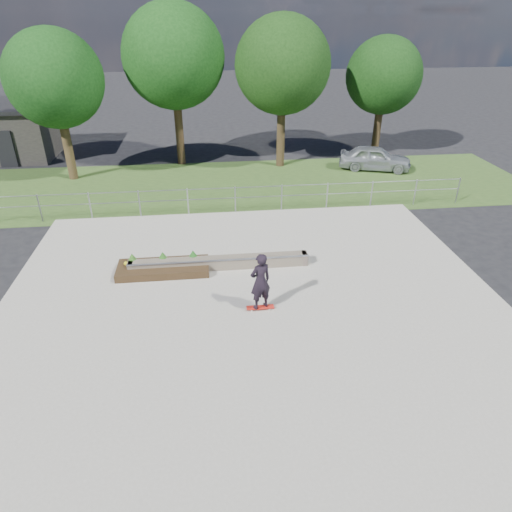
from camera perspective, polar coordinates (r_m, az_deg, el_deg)
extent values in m
plane|color=black|center=(13.24, -0.12, -7.32)|extent=(120.00, 120.00, 0.00)
cube|color=#2E481D|center=(23.05, -3.24, 8.80)|extent=(30.00, 8.00, 0.02)
cube|color=gray|center=(13.22, -0.12, -7.22)|extent=(15.00, 15.00, 0.06)
cylinder|color=gray|center=(20.68, -25.41, 5.42)|extent=(0.06, 0.06, 1.20)
cylinder|color=gray|center=(20.11, -20.01, 5.88)|extent=(0.06, 0.06, 1.20)
cylinder|color=gray|center=(19.73, -14.35, 6.31)|extent=(0.06, 0.06, 1.20)
cylinder|color=#9CA0A5|center=(19.55, -8.51, 6.69)|extent=(0.06, 0.06, 1.20)
cylinder|color=gray|center=(19.57, -2.61, 7.01)|extent=(0.06, 0.06, 1.20)
cylinder|color=gray|center=(19.79, 3.22, 7.25)|extent=(0.06, 0.06, 1.20)
cylinder|color=gray|center=(20.21, 8.86, 7.41)|extent=(0.06, 0.06, 1.20)
cylinder|color=gray|center=(20.82, 14.24, 7.49)|extent=(0.06, 0.06, 1.20)
cylinder|color=#989BA1|center=(21.59, 19.27, 7.51)|extent=(0.06, 0.06, 1.20)
cylinder|color=#919499|center=(22.51, 23.91, 7.48)|extent=(0.06, 0.06, 1.20)
cylinder|color=gray|center=(19.37, -2.65, 8.52)|extent=(20.00, 0.04, 0.04)
cylinder|color=gray|center=(19.53, -2.62, 7.28)|extent=(20.00, 0.04, 0.04)
cube|color=black|center=(29.06, -28.80, 11.60)|extent=(0.90, 0.10, 2.00)
cylinder|color=#372716|center=(25.42, -22.37, 12.06)|extent=(0.44, 0.44, 2.93)
sphere|color=black|center=(24.80, -23.89, 19.58)|extent=(4.55, 4.55, 4.55)
cylinder|color=#342215|center=(26.41, -9.53, 14.82)|extent=(0.44, 0.44, 3.38)
sphere|color=black|center=(25.80, -10.28, 23.33)|extent=(5.25, 5.25, 5.25)
cylinder|color=#2E2112|center=(25.78, 3.10, 14.56)|extent=(0.44, 0.44, 3.15)
sphere|color=black|center=(25.16, 3.34, 22.72)|extent=(4.90, 4.90, 4.90)
cylinder|color=#2F2012|center=(28.81, 14.85, 14.72)|extent=(0.44, 0.44, 2.70)
sphere|color=black|center=(28.28, 15.68, 20.90)|extent=(4.20, 4.20, 4.20)
cube|color=brown|center=(15.33, -4.62, -0.86)|extent=(6.00, 0.40, 0.40)
cylinder|color=#95979D|center=(15.06, -4.62, -0.57)|extent=(6.00, 0.06, 0.06)
cube|color=brown|center=(15.55, -15.36, -1.43)|extent=(0.15, 0.42, 0.40)
cube|color=brown|center=(15.66, 6.03, -0.26)|extent=(0.15, 0.42, 0.40)
cube|color=black|center=(15.42, -11.51, -1.52)|extent=(3.00, 1.20, 0.25)
sphere|color=yellow|center=(15.58, -15.95, -0.91)|extent=(0.14, 0.14, 0.14)
sphere|color=yellow|center=(15.31, -13.84, -1.16)|extent=(0.14, 0.14, 0.14)
sphere|color=yellow|center=(15.41, -11.56, -0.68)|extent=(0.14, 0.14, 0.14)
sphere|color=yellow|center=(15.19, -9.36, -0.92)|extent=(0.14, 0.14, 0.14)
sphere|color=yellow|center=(15.33, -7.10, -0.44)|extent=(0.14, 0.14, 0.14)
cone|color=#224E16|center=(15.63, -15.20, -0.28)|extent=(0.44, 0.44, 0.36)
cone|color=#1D4E16|center=(15.49, -11.56, -0.09)|extent=(0.44, 0.44, 0.36)
cone|color=#154C16|center=(15.43, -7.87, 0.12)|extent=(0.44, 0.44, 0.36)
cylinder|color=white|center=(13.24, -0.54, -6.87)|extent=(0.05, 0.03, 0.05)
cylinder|color=silver|center=(13.39, -0.63, -6.43)|extent=(0.05, 0.03, 0.05)
cylinder|color=white|center=(13.29, 1.70, -6.72)|extent=(0.05, 0.03, 0.05)
cylinder|color=silver|center=(13.44, 1.59, -6.28)|extent=(0.05, 0.03, 0.05)
cylinder|color=#A4A4A9|center=(13.30, -0.59, -6.56)|extent=(0.02, 0.18, 0.02)
cylinder|color=#9C9CA1|center=(13.35, 1.65, -6.41)|extent=(0.02, 0.18, 0.02)
cube|color=red|center=(13.31, 0.53, -6.42)|extent=(0.80, 0.21, 0.02)
imported|color=black|center=(12.83, 0.55, -3.19)|extent=(0.74, 0.62, 1.74)
imported|color=#A4A9AE|center=(26.11, 14.66, 11.77)|extent=(4.09, 2.63, 1.30)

